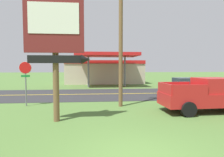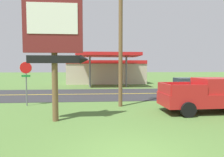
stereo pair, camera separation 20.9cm
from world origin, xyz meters
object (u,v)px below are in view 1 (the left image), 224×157
Objects in this scene: stop_sign at (26,76)px; gas_station at (105,71)px; motel_sign at (56,37)px; pickup_red_parked_on_lawn at (207,95)px; car_green_near_lane at (185,87)px; utility_pole at (121,27)px.

gas_station is (6.16, 17.55, -0.08)m from stop_sign.
gas_station is at bearing 81.05° from motel_sign.
gas_station is 2.29× the size of pickup_red_parked_on_lawn.
gas_station reaches higher than stop_sign.
gas_station is 20.79m from pickup_red_parked_on_lawn.
car_green_near_lane is at bearing 13.61° from stop_sign.
stop_sign is 0.56× the size of pickup_red_parked_on_lawn.
gas_station is at bearing 90.26° from utility_pole.
motel_sign is 5.20m from stop_sign.
pickup_red_parked_on_lawn is at bearing -76.42° from gas_station.
motel_sign is at bearing -144.48° from car_green_near_lane.
gas_station is (3.38, 21.49, -2.03)m from motel_sign.
car_green_near_lane is at bearing -66.22° from gas_station.
car_green_near_lane is at bearing 30.46° from utility_pole.
car_green_near_lane is (12.56, 3.04, -1.20)m from stop_sign.
stop_sign is 11.40m from pickup_red_parked_on_lawn.
motel_sign is 0.62× the size of utility_pole.
stop_sign is 0.70× the size of car_green_near_lane.
utility_pole is 1.85× the size of pickup_red_parked_on_lawn.
utility_pole is (6.24, -0.67, 3.12)m from stop_sign.
motel_sign is 8.89m from pickup_red_parked_on_lawn.
utility_pole is at bearing 43.32° from motel_sign.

